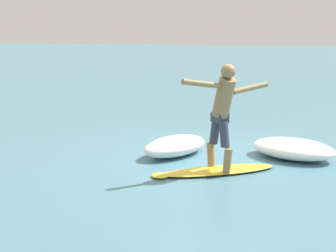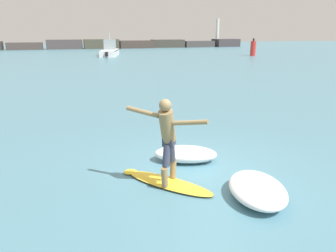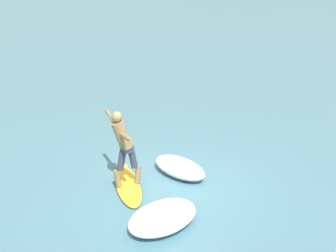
{
  "view_description": "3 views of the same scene",
  "coord_description": "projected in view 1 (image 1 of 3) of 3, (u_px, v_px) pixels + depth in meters",
  "views": [
    {
      "loc": [
        -8.38,
        -2.22,
        2.3
      ],
      "look_at": [
        -0.89,
        0.49,
        0.74
      ],
      "focal_mm": 50.0,
      "sensor_mm": 36.0,
      "label": 1
    },
    {
      "loc": [
        -2.99,
        -6.26,
        3.03
      ],
      "look_at": [
        -0.64,
        0.34,
        1.04
      ],
      "focal_mm": 35.0,
      "sensor_mm": 36.0,
      "label": 2
    },
    {
      "loc": [
        3.85,
        -8.65,
        5.04
      ],
      "look_at": [
        -0.37,
        0.63,
        1.21
      ],
      "focal_mm": 50.0,
      "sensor_mm": 36.0,
      "label": 3
    }
  ],
  "objects": [
    {
      "name": "surfer",
      "position": [
        223.0,
        108.0,
        7.67
      ],
      "size": [
        1.31,
        1.17,
        1.78
      ],
      "color": "olive",
      "rests_on": "surfboard"
    },
    {
      "name": "wave_foam_at_nose",
      "position": [
        175.0,
        146.0,
        9.03
      ],
      "size": [
        1.7,
        1.31,
        0.38
      ],
      "color": "white",
      "rests_on": "ground"
    },
    {
      "name": "wave_foam_at_tail",
      "position": [
        293.0,
        149.0,
        8.83
      ],
      "size": [
        1.47,
        1.83,
        0.37
      ],
      "color": "white",
      "rests_on": "ground"
    },
    {
      "name": "surfboard",
      "position": [
        217.0,
        170.0,
        7.94
      ],
      "size": [
        1.68,
        2.02,
        0.2
      ],
      "color": "yellow",
      "rests_on": "ground"
    },
    {
      "name": "ground_plane",
      "position": [
        208.0,
        157.0,
        8.92
      ],
      "size": [
        200.0,
        200.0,
        0.0
      ],
      "primitive_type": "plane",
      "color": "teal"
    }
  ]
}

